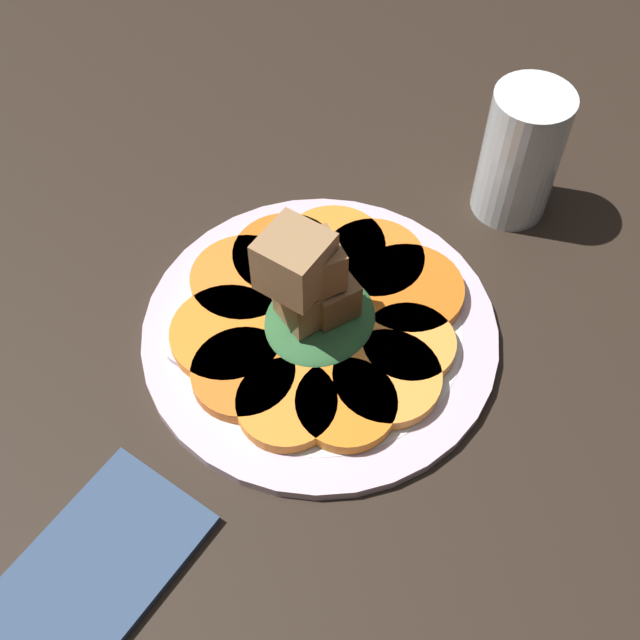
% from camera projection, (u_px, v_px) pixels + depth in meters
% --- Properties ---
extents(table_slab, '(1.20, 1.20, 0.02)m').
position_uv_depth(table_slab, '(320.00, 342.00, 0.67)').
color(table_slab, black).
rests_on(table_slab, ground).
extents(plate, '(0.29, 0.29, 0.01)m').
position_uv_depth(plate, '(320.00, 331.00, 0.65)').
color(plate, silver).
rests_on(plate, table_slab).
extents(carrot_slice_0, '(0.09, 0.09, 0.01)m').
position_uv_depth(carrot_slice_0, '(408.00, 290.00, 0.66)').
color(carrot_slice_0, orange).
rests_on(carrot_slice_0, plate).
extents(carrot_slice_1, '(0.09, 0.09, 0.01)m').
position_uv_depth(carrot_slice_1, '(374.00, 260.00, 0.68)').
color(carrot_slice_1, orange).
rests_on(carrot_slice_1, plate).
extents(carrot_slice_2, '(0.09, 0.09, 0.01)m').
position_uv_depth(carrot_slice_2, '(334.00, 248.00, 0.69)').
color(carrot_slice_2, orange).
rests_on(carrot_slice_2, plate).
extents(carrot_slice_3, '(0.09, 0.09, 0.01)m').
position_uv_depth(carrot_slice_3, '(285.00, 256.00, 0.68)').
color(carrot_slice_3, orange).
rests_on(carrot_slice_3, plate).
extents(carrot_slice_4, '(0.09, 0.09, 0.01)m').
position_uv_depth(carrot_slice_4, '(244.00, 280.00, 0.67)').
color(carrot_slice_4, orange).
rests_on(carrot_slice_4, plate).
extents(carrot_slice_5, '(0.09, 0.09, 0.01)m').
position_uv_depth(carrot_slice_5, '(228.00, 335.00, 0.64)').
color(carrot_slice_5, orange).
rests_on(carrot_slice_5, plate).
extents(carrot_slice_6, '(0.08, 0.08, 0.01)m').
position_uv_depth(carrot_slice_6, '(243.00, 374.00, 0.62)').
color(carrot_slice_6, orange).
rests_on(carrot_slice_6, plate).
extents(carrot_slice_7, '(0.08, 0.08, 0.01)m').
position_uv_depth(carrot_slice_7, '(287.00, 404.00, 0.60)').
color(carrot_slice_7, orange).
rests_on(carrot_slice_7, plate).
extents(carrot_slice_8, '(0.08, 0.08, 0.01)m').
position_uv_depth(carrot_slice_8, '(346.00, 404.00, 0.60)').
color(carrot_slice_8, orange).
rests_on(carrot_slice_8, plate).
extents(carrot_slice_9, '(0.08, 0.08, 0.01)m').
position_uv_depth(carrot_slice_9, '(387.00, 378.00, 0.61)').
color(carrot_slice_9, '#F99438').
rests_on(carrot_slice_9, plate).
extents(carrot_slice_10, '(0.07, 0.07, 0.01)m').
position_uv_depth(carrot_slice_10, '(409.00, 344.00, 0.63)').
color(carrot_slice_10, '#F99539').
rests_on(carrot_slice_10, plate).
extents(center_pile, '(0.10, 0.09, 0.11)m').
position_uv_depth(center_pile, '(313.00, 295.00, 0.61)').
color(center_pile, '#2D6033').
rests_on(center_pile, plate).
extents(fork, '(0.17, 0.02, 0.00)m').
position_uv_depth(fork, '(245.00, 288.00, 0.67)').
color(fork, '#B2B2B7').
rests_on(fork, plate).
extents(water_glass, '(0.07, 0.07, 0.12)m').
position_uv_depth(water_glass, '(521.00, 154.00, 0.69)').
color(water_glass, silver).
rests_on(water_glass, table_slab).
extents(napkin, '(0.16, 0.09, 0.01)m').
position_uv_depth(napkin, '(93.00, 572.00, 0.54)').
color(napkin, '#334766').
rests_on(napkin, table_slab).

